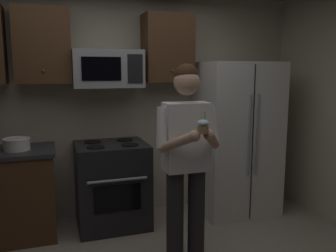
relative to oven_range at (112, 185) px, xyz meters
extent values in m
cube|color=#B7AD99|center=(0.15, 0.39, 0.84)|extent=(4.40, 0.10, 2.60)
cube|color=black|center=(0.00, 0.00, 0.00)|extent=(0.76, 0.66, 0.92)
cube|color=black|center=(0.00, -0.33, -0.04)|extent=(0.48, 0.01, 0.28)
cylinder|color=#99999E|center=(0.00, -0.36, 0.16)|extent=(0.60, 0.03, 0.03)
cylinder|color=black|center=(-0.18, -0.14, 0.46)|extent=(0.18, 0.18, 0.01)
cylinder|color=black|center=(0.18, -0.14, 0.46)|extent=(0.18, 0.18, 0.01)
cylinder|color=black|center=(-0.18, 0.14, 0.46)|extent=(0.18, 0.18, 0.01)
cylinder|color=black|center=(0.18, 0.14, 0.46)|extent=(0.18, 0.18, 0.01)
cube|color=#9EA0A5|center=(0.00, 0.12, 1.26)|extent=(0.74, 0.40, 0.40)
cube|color=black|center=(-0.09, -0.08, 1.26)|extent=(0.40, 0.01, 0.24)
cube|color=black|center=(0.26, -0.08, 1.26)|extent=(0.16, 0.01, 0.30)
cube|color=white|center=(1.50, -0.04, 0.44)|extent=(0.90, 0.72, 1.80)
cylinder|color=gray|center=(1.45, -0.41, 0.54)|extent=(0.02, 0.02, 0.90)
cylinder|color=gray|center=(1.55, -0.41, 0.54)|extent=(0.02, 0.02, 0.90)
cube|color=black|center=(1.50, -0.40, 0.44)|extent=(0.01, 0.01, 1.74)
cube|color=#4C301C|center=(-0.65, 0.17, 1.49)|extent=(0.55, 0.34, 0.76)
sphere|color=brown|center=(-0.65, -0.01, 1.24)|extent=(0.03, 0.03, 0.03)
cube|color=#4C301C|center=(0.70, 0.17, 1.49)|extent=(0.55, 0.34, 0.76)
sphere|color=brown|center=(0.70, -0.01, 1.24)|extent=(0.03, 0.03, 0.03)
cylinder|color=white|center=(-0.94, -0.01, 0.52)|extent=(0.25, 0.25, 0.11)
torus|color=white|center=(-0.94, -0.01, 0.57)|extent=(0.26, 0.26, 0.02)
cylinder|color=#262628|center=(0.38, -1.01, -0.03)|extent=(0.15, 0.15, 0.86)
cylinder|color=#262628|center=(0.58, -1.01, -0.03)|extent=(0.15, 0.15, 0.86)
cube|color=white|center=(0.48, -1.01, 0.69)|extent=(0.38, 0.22, 0.58)
sphere|color=tan|center=(0.48, -1.01, 1.15)|extent=(0.22, 0.22, 0.22)
sphere|color=#382314|center=(0.48, -1.00, 1.20)|extent=(0.20, 0.20, 0.20)
cylinder|color=white|center=(0.25, -1.04, 0.78)|extent=(0.15, 0.18, 0.35)
cylinder|color=tan|center=(0.33, -1.20, 0.69)|extent=(0.26, 0.33, 0.21)
sphere|color=tan|center=(0.42, -1.33, 0.76)|extent=(0.09, 0.09, 0.09)
cylinder|color=white|center=(0.70, -1.04, 0.78)|extent=(0.15, 0.18, 0.35)
cylinder|color=tan|center=(0.63, -1.20, 0.69)|extent=(0.26, 0.33, 0.21)
sphere|color=tan|center=(0.54, -1.33, 0.76)|extent=(0.09, 0.09, 0.09)
cylinder|color=#A87F56|center=(0.48, -1.35, 0.80)|extent=(0.08, 0.08, 0.06)
ellipsoid|color=silver|center=(0.48, -1.35, 0.85)|extent=(0.09, 0.09, 0.06)
cylinder|color=#4CBF66|center=(0.49, -1.35, 0.90)|extent=(0.01, 0.01, 0.06)
ellipsoid|color=#FFD159|center=(0.49, -1.35, 0.94)|extent=(0.01, 0.01, 0.02)
cylinder|color=#F2D84C|center=(0.46, -1.35, 0.90)|extent=(0.01, 0.01, 0.06)
ellipsoid|color=#FFD159|center=(0.46, -1.35, 0.94)|extent=(0.01, 0.01, 0.02)
camera|label=1|loc=(-0.60, -3.75, 1.25)|focal=37.90mm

